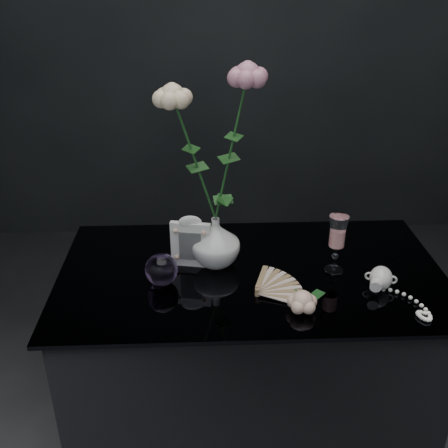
{
  "coord_description": "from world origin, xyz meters",
  "views": [
    {
      "loc": [
        -0.13,
        -1.16,
        1.53
      ],
      "look_at": [
        -0.08,
        0.03,
        0.92
      ],
      "focal_mm": 42.0,
      "sensor_mm": 36.0,
      "label": 1
    }
  ],
  "objects_px": {
    "vase": "(216,241)",
    "wine_glass": "(336,244)",
    "picture_frame": "(191,241)",
    "pearl_jar": "(381,277)",
    "loose_rose": "(302,301)",
    "paperweight": "(161,270)"
  },
  "relations": [
    {
      "from": "paperweight",
      "to": "pearl_jar",
      "type": "relative_size",
      "value": 0.41
    },
    {
      "from": "vase",
      "to": "wine_glass",
      "type": "bearing_deg",
      "value": -9.32
    },
    {
      "from": "wine_glass",
      "to": "loose_rose",
      "type": "distance_m",
      "value": 0.22
    },
    {
      "from": "pearl_jar",
      "to": "paperweight",
      "type": "bearing_deg",
      "value": -164.16
    },
    {
      "from": "paperweight",
      "to": "picture_frame",
      "type": "bearing_deg",
      "value": 49.66
    },
    {
      "from": "loose_rose",
      "to": "wine_glass",
      "type": "bearing_deg",
      "value": 40.52
    },
    {
      "from": "picture_frame",
      "to": "pearl_jar",
      "type": "xyz_separation_m",
      "value": [
        0.49,
        -0.13,
        -0.05
      ]
    },
    {
      "from": "wine_glass",
      "to": "pearl_jar",
      "type": "xyz_separation_m",
      "value": [
        0.1,
        -0.08,
        -0.05
      ]
    },
    {
      "from": "wine_glass",
      "to": "loose_rose",
      "type": "bearing_deg",
      "value": -123.94
    },
    {
      "from": "wine_glass",
      "to": "picture_frame",
      "type": "xyz_separation_m",
      "value": [
        -0.39,
        0.05,
        -0.01
      ]
    },
    {
      "from": "wine_glass",
      "to": "pearl_jar",
      "type": "relative_size",
      "value": 0.79
    },
    {
      "from": "wine_glass",
      "to": "loose_rose",
      "type": "height_order",
      "value": "wine_glass"
    },
    {
      "from": "pearl_jar",
      "to": "loose_rose",
      "type": "bearing_deg",
      "value": -137.16
    },
    {
      "from": "wine_glass",
      "to": "vase",
      "type": "bearing_deg",
      "value": 170.68
    },
    {
      "from": "vase",
      "to": "paperweight",
      "type": "bearing_deg",
      "value": -146.57
    },
    {
      "from": "picture_frame",
      "to": "loose_rose",
      "type": "height_order",
      "value": "picture_frame"
    },
    {
      "from": "picture_frame",
      "to": "pearl_jar",
      "type": "relative_size",
      "value": 0.73
    },
    {
      "from": "picture_frame",
      "to": "pearl_jar",
      "type": "bearing_deg",
      "value": -3.63
    },
    {
      "from": "vase",
      "to": "wine_glass",
      "type": "height_order",
      "value": "wine_glass"
    },
    {
      "from": "vase",
      "to": "pearl_jar",
      "type": "distance_m",
      "value": 0.45
    },
    {
      "from": "picture_frame",
      "to": "paperweight",
      "type": "height_order",
      "value": "picture_frame"
    },
    {
      "from": "picture_frame",
      "to": "paperweight",
      "type": "distance_m",
      "value": 0.12
    }
  ]
}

